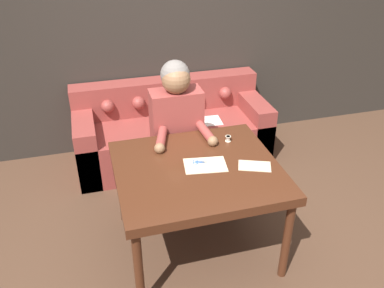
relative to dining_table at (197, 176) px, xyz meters
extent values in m
plane|color=#4C3323|center=(0.08, -0.13, -0.67)|extent=(16.00, 16.00, 0.00)
cube|color=#2D2823|center=(0.08, 1.73, 0.63)|extent=(8.00, 0.06, 2.60)
cube|color=#472314|center=(0.00, 0.00, 0.04)|extent=(1.15, 1.03, 0.07)
cylinder|color=#472314|center=(-0.51, -0.46, -0.33)|extent=(0.06, 0.06, 0.67)
cylinder|color=#472314|center=(0.51, -0.46, -0.33)|extent=(0.06, 0.06, 0.67)
cylinder|color=#472314|center=(-0.51, 0.46, -0.33)|extent=(0.06, 0.06, 0.67)
cylinder|color=#472314|center=(0.51, 0.46, -0.33)|extent=(0.06, 0.06, 0.67)
cube|color=brown|center=(0.11, 1.29, -0.45)|extent=(1.93, 0.78, 0.44)
cube|color=brown|center=(0.11, 1.57, -0.05)|extent=(1.93, 0.22, 0.35)
cube|color=brown|center=(-0.76, 1.29, -0.37)|extent=(0.20, 0.78, 0.60)
cube|color=brown|center=(0.98, 1.29, -0.37)|extent=(0.20, 0.78, 0.60)
sphere|color=brown|center=(-0.50, 1.44, -0.05)|extent=(0.13, 0.13, 0.13)
sphere|color=brown|center=(-0.20, 1.44, -0.05)|extent=(0.13, 0.13, 0.13)
sphere|color=brown|center=(0.11, 1.44, -0.05)|extent=(0.13, 0.13, 0.13)
sphere|color=brown|center=(0.42, 1.44, -0.05)|extent=(0.13, 0.13, 0.13)
sphere|color=brown|center=(0.72, 1.44, -0.05)|extent=(0.13, 0.13, 0.13)
cube|color=white|center=(0.47, 1.20, -0.23)|extent=(0.26, 0.23, 0.00)
cylinder|color=#33281E|center=(0.01, 0.66, -0.44)|extent=(0.28, 0.28, 0.46)
cube|color=#993D38|center=(0.01, 0.66, 0.09)|extent=(0.42, 0.22, 0.59)
sphere|color=#896042|center=(0.01, 0.64, 0.48)|extent=(0.23, 0.23, 0.23)
sphere|color=slate|center=(0.01, 0.67, 0.51)|extent=(0.23, 0.23, 0.23)
cylinder|color=#993D38|center=(-0.17, 0.40, 0.11)|extent=(0.15, 0.30, 0.07)
sphere|color=#896042|center=(-0.22, 0.26, 0.11)|extent=(0.08, 0.08, 0.08)
cylinder|color=#993D38|center=(0.19, 0.40, 0.11)|extent=(0.09, 0.29, 0.07)
sphere|color=#896042|center=(0.20, 0.26, 0.11)|extent=(0.08, 0.08, 0.08)
cube|color=beige|center=(0.06, 0.01, 0.08)|extent=(0.32, 0.24, 0.00)
cube|color=beige|center=(0.39, -0.10, 0.08)|extent=(0.26, 0.21, 0.00)
cube|color=silver|center=(0.12, 0.04, 0.08)|extent=(0.11, 0.02, 0.00)
cube|color=#2D569E|center=(0.03, 0.04, 0.08)|extent=(0.07, 0.02, 0.00)
torus|color=#2D569E|center=(0.00, 0.05, 0.08)|extent=(0.04, 0.04, 0.01)
cube|color=silver|center=(0.12, 0.02, 0.08)|extent=(0.10, 0.06, 0.00)
cube|color=#2D569E|center=(0.04, 0.05, 0.08)|extent=(0.07, 0.04, 0.00)
torus|color=#2D569E|center=(0.01, 0.07, 0.08)|extent=(0.04, 0.04, 0.01)
cylinder|color=silver|center=(0.07, 0.04, 0.08)|extent=(0.01, 0.01, 0.01)
cylinder|color=beige|center=(0.33, 0.28, 0.10)|extent=(0.03, 0.03, 0.04)
cylinder|color=beige|center=(0.33, 0.28, 0.12)|extent=(0.04, 0.04, 0.00)
cylinder|color=beige|center=(0.33, 0.28, 0.08)|extent=(0.04, 0.04, 0.00)
camera|label=1|loc=(-0.67, -2.28, 1.67)|focal=38.00mm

